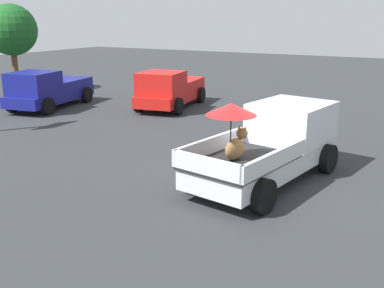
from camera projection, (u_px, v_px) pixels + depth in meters
ground_plane at (264, 181)px, 11.92m from camera, size 80.00×80.00×0.00m
pickup_truck_main at (273, 143)px, 11.98m from camera, size 5.29×2.93×2.27m
pickup_truck_red at (48, 89)px, 21.24m from camera, size 5.05×2.86×1.80m
pickup_truck_far at (170, 89)px, 21.26m from camera, size 5.04×2.81×1.80m
tree_by_lot at (11, 30)px, 25.23m from camera, size 2.85×2.85×4.88m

